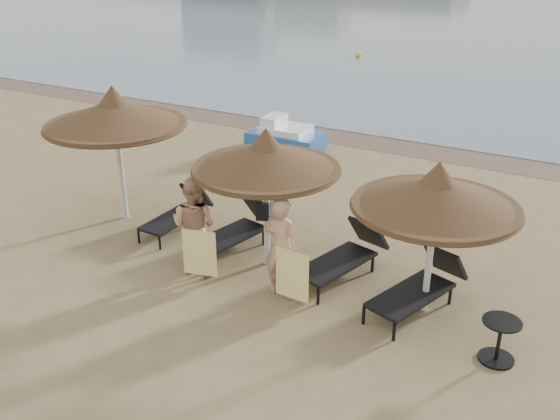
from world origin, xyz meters
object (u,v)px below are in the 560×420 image
at_px(palapa_right, 437,194).
at_px(lounger_far_right, 421,285).
at_px(lounger_far_left, 179,212).
at_px(side_table, 499,342).
at_px(palapa_center, 266,158).
at_px(pedal_boat, 285,137).
at_px(person_left, 194,218).
at_px(person_right, 281,240).
at_px(lounger_near_left, 237,229).
at_px(palapa_left, 115,114).
at_px(lounger_near_right, 345,255).

height_order(palapa_right, lounger_far_right, palapa_right).
distance_m(lounger_far_left, side_table, 7.22).
height_order(palapa_center, pedal_boat, palapa_center).
relative_size(side_table, person_left, 0.32).
height_order(palapa_center, person_right, palapa_center).
distance_m(palapa_center, lounger_far_right, 3.59).
xyz_separation_m(lounger_near_left, pedal_boat, (-2.21, 6.06, -0.05)).
bearing_deg(lounger_far_right, palapa_center, -162.65).
bearing_deg(palapa_left, lounger_near_right, 0.44).
bearing_deg(lounger_near_right, person_left, -139.09).
distance_m(side_table, person_right, 3.86).
height_order(lounger_near_left, person_left, person_left).
xyz_separation_m(palapa_center, lounger_far_right, (3.11, -0.04, -1.79)).
relative_size(lounger_far_right, side_table, 3.13).
xyz_separation_m(palapa_left, lounger_near_right, (5.45, 0.04, -2.00)).
distance_m(palapa_center, pedal_boat, 7.29).
distance_m(lounger_far_right, person_left, 4.30).
xyz_separation_m(side_table, person_right, (-3.78, 0.02, 0.78)).
height_order(palapa_right, lounger_near_right, palapa_right).
bearing_deg(lounger_near_right, lounger_far_left, -166.70).
bearing_deg(lounger_near_left, person_right, -23.11).
bearing_deg(palapa_left, palapa_center, -4.35).
bearing_deg(lounger_far_right, side_table, -12.54).
xyz_separation_m(palapa_left, palapa_right, (7.15, -0.41, -0.26)).
xyz_separation_m(palapa_center, lounger_near_right, (1.52, 0.34, -1.78)).
bearing_deg(palapa_center, lounger_near_right, 12.65).
relative_size(palapa_center, person_right, 1.25).
distance_m(palapa_right, person_left, 4.46).
bearing_deg(palapa_right, person_left, -169.36).
bearing_deg(lounger_near_right, palapa_right, 0.06).
distance_m(palapa_left, lounger_near_left, 3.66).
height_order(side_table, person_right, person_right).
relative_size(lounger_far_left, side_table, 2.70).
xyz_separation_m(lounger_far_left, lounger_near_left, (1.61, -0.16, 0.04)).
bearing_deg(pedal_boat, person_left, -76.03).
bearing_deg(side_table, palapa_center, 168.64).
xyz_separation_m(palapa_right, person_right, (-2.39, -0.80, -1.06)).
xyz_separation_m(lounger_near_left, lounger_near_right, (2.39, 0.05, 0.01)).
bearing_deg(side_table, person_left, 179.84).
bearing_deg(pedal_boat, palapa_right, -47.43).
xyz_separation_m(lounger_far_left, side_table, (7.09, -1.38, -0.05)).
distance_m(lounger_near_left, lounger_far_right, 4.00).
xyz_separation_m(side_table, pedal_boat, (-7.68, 7.27, 0.04)).
relative_size(lounger_far_left, person_left, 0.85).
height_order(palapa_center, lounger_far_right, palapa_center).
relative_size(palapa_left, lounger_near_right, 1.38).
height_order(palapa_right, person_left, palapa_right).
xyz_separation_m(lounger_near_right, pedal_boat, (-4.60, 6.01, -0.06)).
relative_size(palapa_right, lounger_far_right, 1.24).
bearing_deg(lounger_far_left, lounger_near_right, -0.56).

